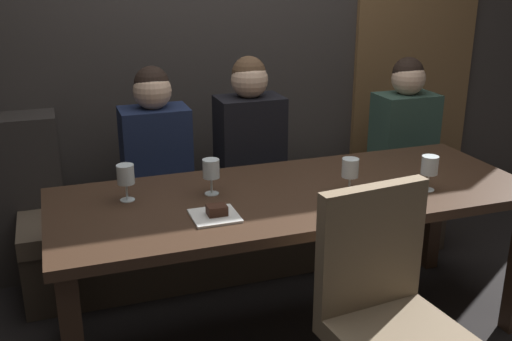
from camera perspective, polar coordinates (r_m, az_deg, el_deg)
ground at (r=3.09m, az=3.45°, el=-14.89°), size 9.00×9.00×0.00m
back_wall_tiled at (r=3.71m, az=-3.56°, el=15.68°), size 6.00×0.12×3.00m
arched_door at (r=4.23m, az=15.16°, el=13.68°), size 0.90×0.05×2.55m
dining_table at (r=2.77m, az=3.71°, el=-3.67°), size 2.20×0.84×0.74m
banquette_bench at (r=3.54m, az=-0.83°, el=-5.82°), size 2.50×0.44×0.45m
chair_near_side at (r=2.27m, az=12.26°, el=-12.32°), size 0.48×0.48×0.98m
diner_redhead at (r=3.24m, az=-9.57°, el=2.62°), size 0.36×0.24×0.78m
diner_bearded at (r=3.31m, az=-0.61°, el=3.53°), size 0.36×0.24×0.81m
diner_far_end at (r=3.76m, az=13.99°, el=4.43°), size 0.36×0.24×0.75m
wine_glass_far_right at (r=2.71m, az=8.96°, el=0.08°), size 0.08×0.08×0.16m
wine_glass_center_back at (r=2.65m, az=-12.33°, el=-0.45°), size 0.08×0.08×0.16m
wine_glass_far_left at (r=2.67m, az=-4.30°, el=0.09°), size 0.08×0.08×0.16m
wine_glass_center_front at (r=2.82m, az=16.22°, el=0.40°), size 0.08×0.08×0.16m
dessert_plate at (r=2.47m, az=-3.89°, el=-4.14°), size 0.19×0.19×0.05m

